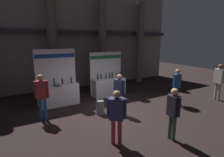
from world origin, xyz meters
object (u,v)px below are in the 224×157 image
at_px(visitor_3, 177,84).
at_px(visitor_2, 117,113).
at_px(exhibitor_booth_0, 59,92).
at_px(visitor_1, 219,79).
at_px(trash_bin, 100,107).
at_px(visitor_5, 119,90).
at_px(exhibitor_booth_1, 109,85).
at_px(visitor_0, 42,94).
at_px(visitor_4, 173,110).

bearing_deg(visitor_3, visitor_2, 2.78).
height_order(exhibitor_booth_0, visitor_2, exhibitor_booth_0).
distance_m(visitor_1, visitor_3, 2.41).
relative_size(visitor_1, visitor_2, 1.12).
height_order(trash_bin, visitor_2, visitor_2).
height_order(visitor_2, visitor_5, visitor_5).
xyz_separation_m(exhibitor_booth_0, visitor_5, (1.93, -2.20, 0.35)).
xyz_separation_m(visitor_3, visitor_5, (-2.84, 0.49, -0.05)).
bearing_deg(exhibitor_booth_1, visitor_5, -108.51).
xyz_separation_m(visitor_0, visitor_1, (8.03, -1.91, 0.06)).
xyz_separation_m(exhibitor_booth_0, visitor_1, (7.11, -3.31, 0.49)).
distance_m(exhibitor_booth_1, visitor_1, 5.59).
relative_size(exhibitor_booth_1, visitor_5, 1.42).
relative_size(visitor_0, visitor_5, 1.08).
distance_m(exhibitor_booth_0, visitor_1, 7.86).
distance_m(visitor_2, visitor_3, 4.36).
distance_m(exhibitor_booth_0, trash_bin, 2.29).
relative_size(visitor_2, visitor_5, 0.99).
height_order(visitor_0, visitor_5, visitor_0).
distance_m(visitor_1, visitor_2, 6.51).
bearing_deg(exhibitor_booth_1, visitor_0, -157.50).
xyz_separation_m(exhibitor_booth_1, visitor_5, (-0.77, -2.31, 0.38)).
bearing_deg(trash_bin, visitor_3, -12.24).
xyz_separation_m(exhibitor_booth_0, visitor_2, (0.65, -4.10, 0.36)).
bearing_deg(visitor_3, visitor_4, 22.69).
relative_size(exhibitor_booth_0, visitor_1, 1.41).
bearing_deg(exhibitor_booth_0, visitor_2, -80.96).
xyz_separation_m(exhibitor_booth_1, visitor_0, (-3.63, -1.50, 0.47)).
height_order(visitor_2, visitor_4, visitor_2).
height_order(exhibitor_booth_0, exhibitor_booth_1, exhibitor_booth_0).
height_order(visitor_0, visitor_2, visitor_0).
bearing_deg(visitor_2, visitor_0, 160.48).
bearing_deg(visitor_1, visitor_3, -98.99).
bearing_deg(exhibitor_booth_1, visitor_4, -95.43).
bearing_deg(trash_bin, visitor_4, -69.54).
height_order(trash_bin, visitor_4, visitor_4).
bearing_deg(visitor_0, exhibitor_booth_0, -106.33).
xyz_separation_m(visitor_1, visitor_2, (-6.46, -0.80, -0.13)).
relative_size(visitor_0, visitor_1, 0.97).
xyz_separation_m(trash_bin, visitor_2, (-0.55, -2.18, 0.69)).
height_order(visitor_1, visitor_3, visitor_1).
bearing_deg(exhibitor_booth_0, visitor_1, -24.94).
bearing_deg(visitor_3, exhibitor_booth_0, -45.48).
distance_m(trash_bin, visitor_4, 3.07).
distance_m(exhibitor_booth_0, visitor_5, 2.95).
distance_m(visitor_3, visitor_5, 2.89).
bearing_deg(trash_bin, visitor_5, -21.13).
relative_size(visitor_3, visitor_5, 1.02).
distance_m(visitor_4, visitor_5, 2.54).
relative_size(exhibitor_booth_1, visitor_2, 1.44).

